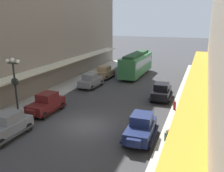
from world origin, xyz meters
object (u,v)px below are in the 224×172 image
at_px(parked_car_5, 162,91).
at_px(parked_car_3, 46,103).
at_px(pedestrian_1, 187,103).
at_px(streetcar, 136,63).
at_px(fire_hydrant, 175,105).
at_px(pedestrian_0, 167,141).
at_px(pedestrian_2, 199,89).
at_px(parked_car_1, 91,80).
at_px(parked_car_0, 141,127).
at_px(lamp_post_with_clock, 15,85).
at_px(parked_car_2, 7,125).
at_px(parked_car_4, 105,72).

bearing_deg(parked_car_5, parked_car_3, -140.59).
xyz_separation_m(parked_car_5, pedestrian_1, (2.83, -3.39, 0.07)).
height_order(streetcar, fire_hydrant, streetcar).
relative_size(streetcar, pedestrian_0, 5.88).
relative_size(fire_hydrant, pedestrian_2, 0.49).
distance_m(parked_car_1, parked_car_3, 9.20).
bearing_deg(parked_car_0, parked_car_3, 168.78).
distance_m(parked_car_0, lamp_post_with_clock, 11.32).
height_order(parked_car_2, streetcar, streetcar).
bearing_deg(streetcar, parked_car_0, -73.72).
distance_m(pedestrian_0, pedestrian_2, 12.94).
distance_m(parked_car_1, fire_hydrant, 11.84).
bearing_deg(parked_car_0, parked_car_5, 90.85).
distance_m(parked_car_4, parked_car_5, 11.52).
xyz_separation_m(pedestrian_0, pedestrian_2, (1.55, 12.84, 0.02)).
bearing_deg(parked_car_0, pedestrian_0, -36.02).
xyz_separation_m(parked_car_3, pedestrian_1, (12.12, 4.25, 0.07)).
distance_m(lamp_post_with_clock, pedestrian_1, 15.20).
xyz_separation_m(parked_car_2, pedestrian_1, (11.92, 9.33, 0.07)).
relative_size(parked_car_0, parked_car_1, 1.00).
xyz_separation_m(parked_car_3, parked_car_5, (9.29, 7.63, 0.00)).
bearing_deg(parked_car_5, pedestrian_0, -78.61).
relative_size(parked_car_5, lamp_post_with_clock, 0.83).
height_order(parked_car_3, streetcar, streetcar).
xyz_separation_m(parked_car_4, lamp_post_with_clock, (-1.63, -16.13, 2.04)).
height_order(parked_car_1, parked_car_3, same).
distance_m(streetcar, pedestrian_2, 12.39).
bearing_deg(fire_hydrant, lamp_post_with_clock, -153.40).
relative_size(parked_car_0, fire_hydrant, 5.25).
bearing_deg(pedestrian_2, parked_car_0, -107.75).
distance_m(parked_car_0, fire_hydrant, 6.68).
relative_size(parked_car_5, pedestrian_0, 2.62).
bearing_deg(pedestrian_1, parked_car_1, 157.53).
height_order(parked_car_1, parked_car_2, same).
bearing_deg(parked_car_4, parked_car_2, -89.22).
distance_m(parked_car_4, lamp_post_with_clock, 16.34).
height_order(streetcar, pedestrian_0, streetcar).
bearing_deg(parked_car_4, streetcar, 40.31).
bearing_deg(parked_car_4, parked_car_0, -59.65).
height_order(fire_hydrant, pedestrian_2, pedestrian_2).
height_order(parked_car_5, fire_hydrant, parked_car_5).
relative_size(parked_car_4, fire_hydrant, 5.26).
bearing_deg(parked_car_0, fire_hydrant, 75.95).
height_order(parked_car_3, pedestrian_0, parked_car_3).
bearing_deg(streetcar, lamp_post_with_clock, -105.71).
xyz_separation_m(parked_car_2, streetcar, (3.55, 22.67, 0.96)).
height_order(fire_hydrant, pedestrian_1, pedestrian_1).
height_order(parked_car_1, parked_car_5, same).
xyz_separation_m(lamp_post_with_clock, fire_hydrant, (12.75, 6.39, -2.42)).
height_order(parked_car_1, pedestrian_2, parked_car_1).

